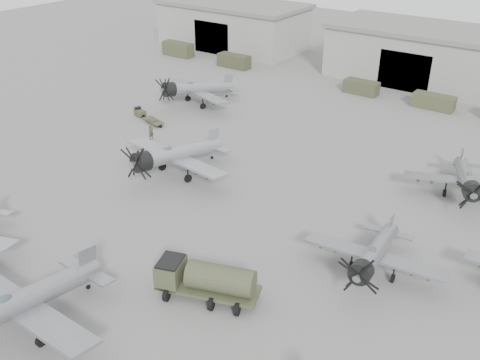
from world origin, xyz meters
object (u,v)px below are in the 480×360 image
object	(u,v)px
aircraft_mid_1	(173,155)
aircraft_near_1	(15,305)
aircraft_mid_2	(374,255)
tug_trailer	(145,116)
ground_crew	(151,132)
aircraft_far_1	(467,180)
aircraft_far_0	(194,89)
fuel_tanker	(206,278)

from	to	relation	value
aircraft_mid_1	aircraft_near_1	bearing A→B (deg)	-66.73
aircraft_mid_1	aircraft_mid_2	distance (m)	24.78
aircraft_near_1	tug_trailer	size ratio (longest dim) A/B	2.20
aircraft_near_1	ground_crew	size ratio (longest dim) A/B	6.96
aircraft_mid_1	aircraft_far_1	size ratio (longest dim) A/B	1.17
aircraft_near_1	aircraft_far_0	xyz separation A→B (m)	(-19.97, 42.38, -0.05)
aircraft_far_0	aircraft_far_1	xyz separation A→B (m)	(39.64, -5.06, -0.30)
aircraft_far_1	fuel_tanker	size ratio (longest dim) A/B	1.45
tug_trailer	ground_crew	size ratio (longest dim) A/B	3.16
aircraft_far_1	ground_crew	distance (m)	36.82
aircraft_far_1	fuel_tanker	world-z (taller)	aircraft_far_1
tug_trailer	fuel_tanker	bearing A→B (deg)	-22.90
aircraft_near_1	aircraft_mid_1	world-z (taller)	aircraft_near_1
aircraft_mid_1	fuel_tanker	bearing A→B (deg)	-34.60
aircraft_near_1	aircraft_mid_1	distance (m)	25.02
aircraft_mid_2	fuel_tanker	bearing A→B (deg)	-140.03
aircraft_far_0	tug_trailer	xyz separation A→B (m)	(-1.92, -8.19, -2.01)
aircraft_near_1	aircraft_far_0	world-z (taller)	aircraft_near_1
aircraft_near_1	aircraft_far_1	size ratio (longest dim) A/B	1.16
aircraft_far_0	ground_crew	bearing A→B (deg)	-56.53
aircraft_far_0	aircraft_mid_1	bearing A→B (deg)	-38.12
aircraft_far_0	ground_crew	world-z (taller)	aircraft_far_0
ground_crew	aircraft_far_0	bearing A→B (deg)	22.53
tug_trailer	ground_crew	xyz separation A→B (m)	(5.56, -4.48, 0.52)
aircraft_near_1	aircraft_mid_1	size ratio (longest dim) A/B	0.99
aircraft_mid_2	ground_crew	bearing A→B (deg)	157.61
tug_trailer	ground_crew	world-z (taller)	ground_crew
fuel_tanker	aircraft_far_1	bearing A→B (deg)	47.08
aircraft_far_1	ground_crew	world-z (taller)	aircraft_far_1
tug_trailer	aircraft_mid_2	bearing A→B (deg)	-4.30
ground_crew	aircraft_near_1	bearing A→B (deg)	-144.68
aircraft_far_1	fuel_tanker	bearing A→B (deg)	-134.17
ground_crew	aircraft_far_1	bearing A→B (deg)	-71.54
aircraft_near_1	fuel_tanker	size ratio (longest dim) A/B	1.69
aircraft_mid_1	aircraft_far_0	size ratio (longest dim) A/B	1.03
fuel_tanker	aircraft_far_0	bearing A→B (deg)	111.99
aircraft_mid_1	tug_trailer	distance (m)	17.95
aircraft_mid_2	fuel_tanker	xyz separation A→B (m)	(-9.12, -9.66, -0.35)
aircraft_mid_1	aircraft_far_0	bearing A→B (deg)	130.68
aircraft_far_0	aircraft_far_1	world-z (taller)	aircraft_far_0
aircraft_mid_2	aircraft_far_0	size ratio (longest dim) A/B	0.84
aircraft_near_1	aircraft_mid_2	bearing A→B (deg)	49.75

